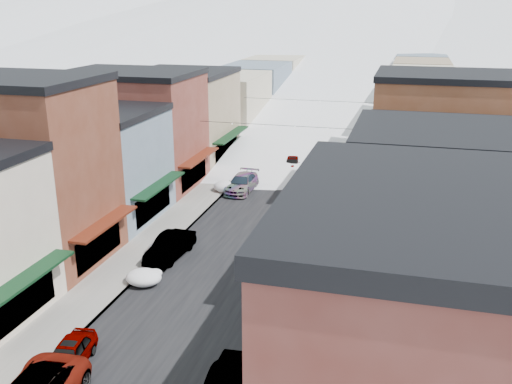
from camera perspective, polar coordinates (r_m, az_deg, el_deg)
The scene contains 31 objects.
road at distance 73.09m, azimuth 6.13°, elevation 4.89°, with size 10.00×160.00×0.01m, color black.
sidewalk_left at distance 74.34m, azimuth 1.08°, elevation 5.27°, with size 3.20×160.00×0.15m, color gray.
sidewalk_right at distance 72.39m, azimuth 11.31°, elevation 4.56°, with size 3.20×160.00×0.15m, color gray.
curb_left at distance 73.99m, azimuth 2.25°, elevation 5.20°, with size 0.10×160.00×0.15m, color slate.
curb_right at distance 72.50m, azimuth 10.08°, elevation 4.66°, with size 0.10×160.00×0.15m, color slate.
bldg_l_brick_near at distance 40.76m, azimuth -22.67°, elevation 1.93°, with size 12.30×8.20×12.50m.
bldg_l_grayblue at distance 47.67m, azimuth -15.85°, elevation 2.68°, with size 11.30×9.20×9.00m.
bldg_l_brick_far at distance 55.56m, azimuth -12.16°, elevation 6.17°, with size 13.30×9.20×11.00m.
bldg_l_tan at distance 64.16m, azimuth -7.30°, elevation 7.55°, with size 11.30×11.20×10.00m.
bldg_r_green at distance 25.42m, azimuth 18.84°, elevation -10.86°, with size 11.30×9.20×9.50m.
bldg_r_blue at distance 33.43m, azimuth 18.14°, elevation -2.75°, with size 11.30×9.20×10.50m.
bldg_r_cream at distance 42.22m, azimuth 18.24°, elevation 0.49°, with size 12.30×9.20×9.00m.
bldg_r_brick_far at distance 50.64m, azimuth 18.53°, elevation 4.78°, with size 13.30×9.20×11.50m.
bldg_r_tan at distance 60.56m, azimuth 17.05°, elevation 6.03°, with size 11.30×11.20×9.50m.
distant_blocks at distance 94.81m, azimuth 8.47°, elevation 10.30°, with size 34.00×55.00×8.00m.
mountain_ridge at distance 289.11m, azimuth 9.46°, elevation 17.49°, with size 670.00×340.00×34.00m.
overhead_cables at distance 59.76m, azimuth 4.39°, elevation 8.03°, with size 16.40×15.04×0.04m.
car_silver_sedan at distance 29.90m, azimuth -18.21°, elevation -15.20°, with size 1.60×3.99×1.36m, color gray.
car_dark_hatch at distance 39.99m, azimuth -8.59°, elevation -5.41°, with size 1.72×4.94×1.63m, color black.
car_silver_wagon at distance 53.49m, azimuth -1.42°, elevation 0.89°, with size 2.21×5.44×1.58m, color gray.
car_green_sedan at distance 26.44m, azimuth -2.49°, elevation -18.61°, with size 1.80×5.16×1.70m, color black.
car_gray_suv at distance 39.99m, azimuth 4.40°, elevation -5.20°, with size 2.01×4.98×1.70m, color #989CA1.
car_black_sedan at distance 56.52m, azimuth 6.96°, elevation 1.59°, with size 1.89×4.65×1.35m, color black.
car_lane_silver at distance 60.76m, azimuth 3.65°, elevation 2.89°, with size 1.65×4.10×1.40m, color #A8ABB1.
car_lane_white at distance 87.57m, azimuth 9.09°, elevation 7.44°, with size 2.31×5.01×1.39m, color white.
trash_can at distance 38.21m, azimuth 5.18°, elevation -6.74°, with size 0.56×0.56×0.94m.
streetlamp_near at distance 43.40m, azimuth 6.78°, elevation -0.46°, with size 0.36×0.36×4.37m.
streetlamp_far at distance 62.20m, azimuth 10.15°, elevation 5.21°, with size 0.38×0.38×4.56m.
snow_pile_near at distance 36.80m, azimuth -11.07°, elevation -8.34°, with size 2.27×2.60×0.96m.
snow_pile_mid at distance 40.62m, azimuth -9.15°, elevation -5.60°, with size 2.28×2.60×0.97m.
snow_pile_far at distance 53.40m, azimuth -2.82°, elevation 0.55°, with size 2.62×2.81×1.11m.
Camera 1 is at (10.84, -10.33, 16.68)m, focal length 40.00 mm.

